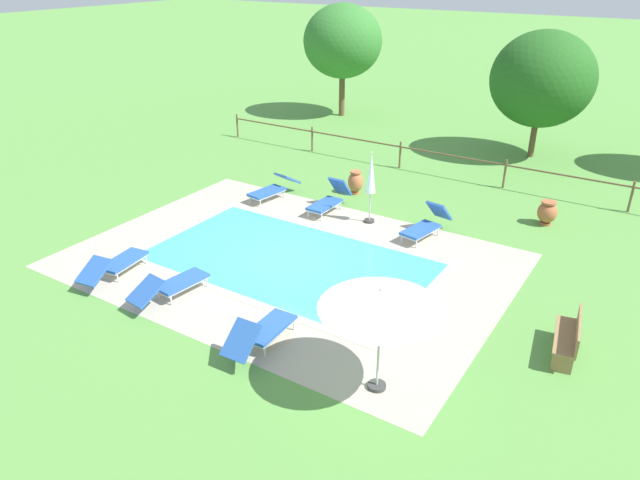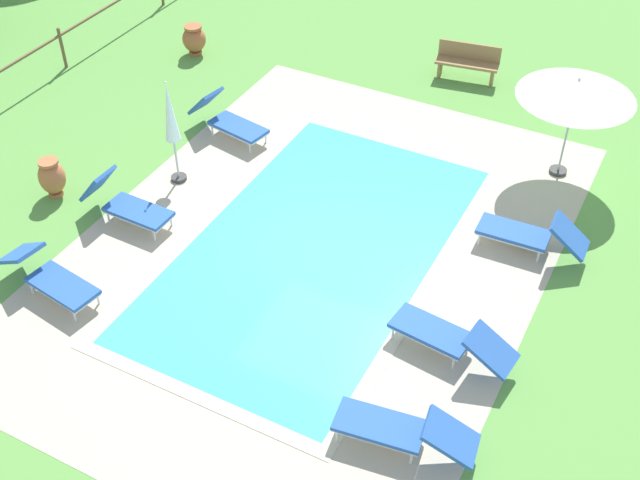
% 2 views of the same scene
% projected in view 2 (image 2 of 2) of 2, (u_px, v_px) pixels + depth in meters
% --- Properties ---
extents(ground_plane, '(160.00, 160.00, 0.00)m').
position_uv_depth(ground_plane, '(314.00, 248.00, 15.02)').
color(ground_plane, '#599342').
extents(pool_deck_paving, '(11.47, 8.18, 0.01)m').
position_uv_depth(pool_deck_paving, '(314.00, 248.00, 15.02)').
color(pool_deck_paving, '#B2A893').
rests_on(pool_deck_paving, ground).
extents(swimming_pool_water, '(7.52, 4.22, 0.01)m').
position_uv_depth(swimming_pool_water, '(314.00, 248.00, 15.02)').
color(swimming_pool_water, '#42CCD6').
rests_on(swimming_pool_water, ground).
extents(pool_coping_rim, '(8.00, 4.70, 0.01)m').
position_uv_depth(pool_coping_rim, '(314.00, 248.00, 15.02)').
color(pool_coping_rim, '#C0B59F').
rests_on(pool_coping_rim, ground).
extents(sun_lounger_north_near_steps, '(0.94, 1.99, 0.94)m').
position_uv_depth(sun_lounger_north_near_steps, '(229.00, 120.00, 17.66)').
color(sun_lounger_north_near_steps, '#2856A8').
rests_on(sun_lounger_north_near_steps, ground).
extents(sun_lounger_north_mid, '(0.68, 2.00, 0.86)m').
position_uv_depth(sun_lounger_north_mid, '(529.00, 234.00, 14.76)').
color(sun_lounger_north_mid, '#2856A8').
rests_on(sun_lounger_north_mid, ground).
extents(sun_lounger_north_far, '(0.65, 1.87, 0.99)m').
position_uv_depth(sun_lounger_north_far, '(127.00, 204.00, 15.40)').
color(sun_lounger_north_far, '#2856A8').
rests_on(sun_lounger_north_far, ground).
extents(sun_lounger_north_end, '(0.84, 2.12, 0.72)m').
position_uv_depth(sun_lounger_north_end, '(448.00, 337.00, 12.87)').
color(sun_lounger_north_end, '#2856A8').
rests_on(sun_lounger_north_end, ground).
extents(sun_lounger_south_mid, '(0.88, 2.13, 0.73)m').
position_uv_depth(sun_lounger_south_mid, '(400.00, 429.00, 11.52)').
color(sun_lounger_south_mid, '#2856A8').
rests_on(sun_lounger_south_mid, ground).
extents(sun_lounger_south_far, '(0.90, 2.11, 0.76)m').
position_uv_depth(sun_lounger_south_far, '(50.00, 277.00, 13.92)').
color(sun_lounger_south_far, '#2856A8').
rests_on(sun_lounger_south_far, ground).
extents(patio_umbrella_open_foreground, '(2.30, 2.30, 2.22)m').
position_uv_depth(patio_umbrella_open_foreground, '(577.00, 89.00, 15.56)').
color(patio_umbrella_open_foreground, '#383838').
rests_on(patio_umbrella_open_foreground, ground).
extents(patio_umbrella_closed_row_west, '(0.32, 0.32, 2.27)m').
position_uv_depth(patio_umbrella_closed_row_west, '(171.00, 117.00, 15.69)').
color(patio_umbrella_closed_row_west, '#383838').
rests_on(patio_umbrella_closed_row_west, ground).
extents(wooden_bench_lawn_side, '(0.68, 1.55, 0.87)m').
position_uv_depth(wooden_bench_lawn_side, '(468.00, 61.00, 19.51)').
color(wooden_bench_lawn_side, '#937047').
rests_on(wooden_bench_lawn_side, ground).
extents(terracotta_urn_near_fence, '(0.59, 0.59, 0.77)m').
position_uv_depth(terracotta_urn_near_fence, '(194.00, 39.00, 20.50)').
color(terracotta_urn_near_fence, '#A85B38').
rests_on(terracotta_urn_near_fence, ground).
extents(terracotta_urn_by_tree, '(0.53, 0.53, 0.83)m').
position_uv_depth(terracotta_urn_by_tree, '(52.00, 177.00, 15.97)').
color(terracotta_urn_by_tree, '#B7663D').
rests_on(terracotta_urn_by_tree, ground).
extents(perimeter_fence, '(20.48, 0.08, 1.05)m').
position_uv_depth(perimeter_fence, '(0.00, 78.00, 18.41)').
color(perimeter_fence, brown).
rests_on(perimeter_fence, ground).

